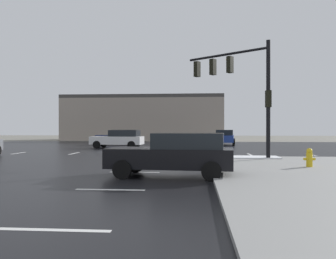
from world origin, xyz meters
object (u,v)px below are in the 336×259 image
(sedan_black, at_px, (175,154))
(sedan_blue, at_px, (225,137))
(traffic_signal_mast, at_px, (240,80))
(fire_hydrant, at_px, (309,157))
(sedan_white, at_px, (119,139))
(sedan_navy, at_px, (120,137))

(sedan_black, height_order, sedan_blue, same)
(traffic_signal_mast, distance_m, fire_hydrant, 6.73)
(fire_hydrant, distance_m, sedan_white, 19.09)
(sedan_white, relative_size, sedan_navy, 0.99)
(sedan_black, distance_m, sedan_blue, 24.25)
(sedan_white, bearing_deg, sedan_black, 112.85)
(fire_hydrant, relative_size, sedan_blue, 0.17)
(sedan_blue, bearing_deg, sedan_black, 177.89)
(sedan_navy, relative_size, sedan_black, 1.01)
(fire_hydrant, bearing_deg, sedan_white, 127.16)
(traffic_signal_mast, height_order, fire_hydrant, traffic_signal_mast)
(sedan_black, relative_size, sedan_blue, 0.99)
(fire_hydrant, relative_size, sedan_black, 0.17)
(traffic_signal_mast, height_order, sedan_navy, traffic_signal_mast)
(traffic_signal_mast, bearing_deg, sedan_black, 104.10)
(traffic_signal_mast, xyz_separation_m, sedan_navy, (-10.47, 16.15, -3.64))
(fire_hydrant, xyz_separation_m, sedan_navy, (-12.76, 21.08, 0.32))
(sedan_blue, bearing_deg, traffic_signal_mast, -174.93)
(traffic_signal_mast, xyz_separation_m, sedan_black, (-3.24, -7.54, -3.64))
(sedan_navy, bearing_deg, fire_hydrant, 114.48)
(sedan_black, bearing_deg, fire_hydrant, -149.59)
(traffic_signal_mast, distance_m, sedan_navy, 19.59)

